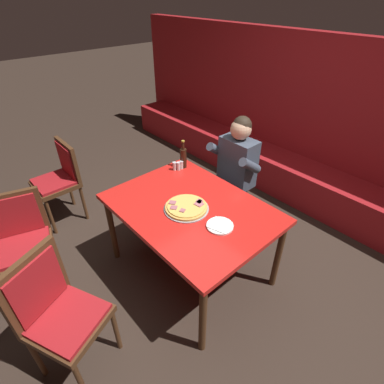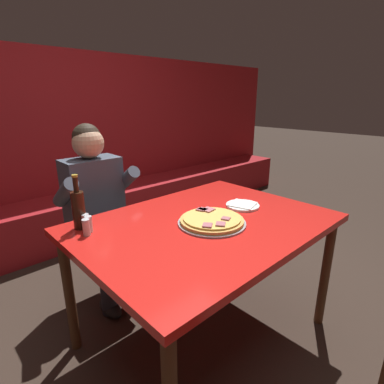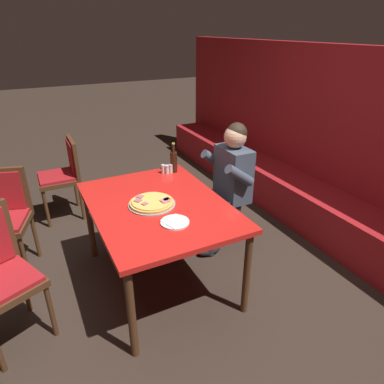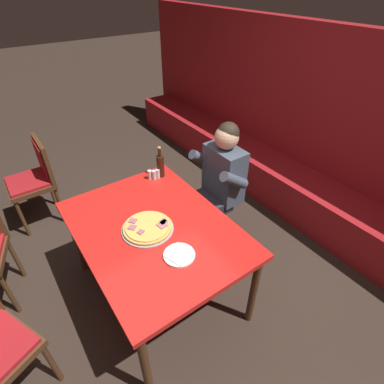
{
  "view_description": "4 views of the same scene",
  "coord_description": "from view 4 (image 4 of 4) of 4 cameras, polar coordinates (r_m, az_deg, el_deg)",
  "views": [
    {
      "loc": [
        1.49,
        -1.32,
        2.31
      ],
      "look_at": [
        -0.01,
        0.02,
        0.91
      ],
      "focal_mm": 28.0,
      "sensor_mm": 36.0,
      "label": 1
    },
    {
      "loc": [
        -1.12,
        -1.08,
        1.44
      ],
      "look_at": [
        0.03,
        0.14,
        0.91
      ],
      "focal_mm": 28.0,
      "sensor_mm": 36.0,
      "label": 2
    },
    {
      "loc": [
        2.29,
        -0.84,
        2.06
      ],
      "look_at": [
        0.15,
        0.23,
        0.9
      ],
      "focal_mm": 32.0,
      "sensor_mm": 36.0,
      "label": 3
    },
    {
      "loc": [
        1.46,
        -0.7,
        2.29
      ],
      "look_at": [
        0.06,
        0.3,
        1.0
      ],
      "focal_mm": 28.0,
      "sensor_mm": 36.0,
      "label": 4
    }
  ],
  "objects": [
    {
      "name": "ground_plane",
      "position": [
        2.8,
        -6.03,
        -18.22
      ],
      "size": [
        24.0,
        24.0,
        0.0
      ],
      "primitive_type": "plane",
      "color": "#33261E"
    },
    {
      "name": "booth_wall_panel",
      "position": [
        3.49,
        25.86,
        10.56
      ],
      "size": [
        6.8,
        0.16,
        1.9
      ],
      "primitive_type": "cube",
      "color": "#A3191E",
      "rests_on": "ground_plane"
    },
    {
      "name": "booth_bench",
      "position": [
        3.59,
        20.15,
        -0.76
      ],
      "size": [
        6.46,
        0.48,
        0.46
      ],
      "primitive_type": "cube",
      "color": "#A3191E",
      "rests_on": "ground_plane"
    },
    {
      "name": "main_dining_table",
      "position": [
        2.27,
        -7.16,
        -7.93
      ],
      "size": [
        1.39,
        1.03,
        0.78
      ],
      "color": "#4C2D19",
      "rests_on": "ground_plane"
    },
    {
      "name": "pizza",
      "position": [
        2.19,
        -8.48,
        -6.68
      ],
      "size": [
        0.37,
        0.37,
        0.05
      ],
      "color": "#9E9EA3",
      "rests_on": "main_dining_table"
    },
    {
      "name": "plate_white_paper",
      "position": [
        2.0,
        -2.43,
        -11.85
      ],
      "size": [
        0.21,
        0.21,
        0.02
      ],
      "color": "white",
      "rests_on": "main_dining_table"
    },
    {
      "name": "beer_bottle",
      "position": [
        2.68,
        -6.04,
        5.07
      ],
      "size": [
        0.07,
        0.07,
        0.29
      ],
      "color": "black",
      "rests_on": "main_dining_table"
    },
    {
      "name": "shaker_oregano",
      "position": [
        2.68,
        -7.24,
        3.15
      ],
      "size": [
        0.04,
        0.04,
        0.09
      ],
      "color": "silver",
      "rests_on": "main_dining_table"
    },
    {
      "name": "shaker_parmesan",
      "position": [
        2.69,
        -6.52,
        3.4
      ],
      "size": [
        0.04,
        0.04,
        0.09
      ],
      "color": "silver",
      "rests_on": "main_dining_table"
    },
    {
      "name": "shaker_black_pepper",
      "position": [
        2.69,
        -8.04,
        3.2
      ],
      "size": [
        0.04,
        0.04,
        0.09
      ],
      "color": "silver",
      "rests_on": "main_dining_table"
    },
    {
      "name": "diner_seated_blue_shirt",
      "position": [
        2.76,
        4.66,
        1.69
      ],
      "size": [
        0.53,
        0.53,
        1.27
      ],
      "color": "black",
      "rests_on": "ground_plane"
    },
    {
      "name": "dining_chair_near_right",
      "position": [
        3.52,
        -27.67,
        2.75
      ],
      "size": [
        0.44,
        0.44,
        0.93
      ],
      "color": "#4C2D19",
      "rests_on": "ground_plane"
    }
  ]
}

